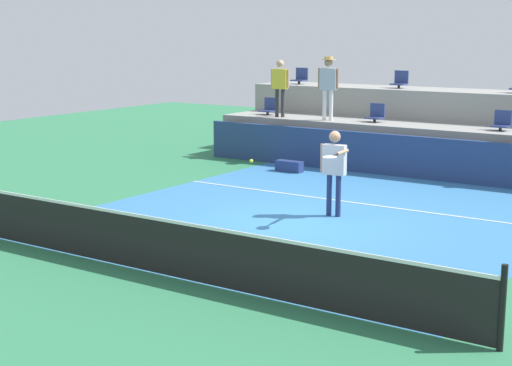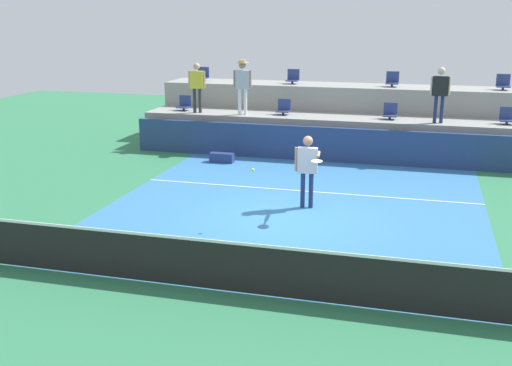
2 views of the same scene
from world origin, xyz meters
TOP-DOWN VIEW (x-y plane):
  - ground_plane at (0.00, 0.00)m, footprint 40.00×40.00m
  - court_inner_paint at (0.00, 1.00)m, footprint 9.00×10.00m
  - court_service_line at (0.00, 2.40)m, footprint 9.00×0.06m
  - tennis_net at (0.00, -4.00)m, footprint 10.48×0.08m
  - sponsor_backboard at (0.00, 6.00)m, footprint 13.00×0.16m
  - seating_tier_lower at (0.00, 7.30)m, footprint 13.00×1.80m
  - seating_tier_upper at (0.00, 9.10)m, footprint 13.00×1.80m
  - stadium_chair_lower_far_left at (-5.34, 7.23)m, footprint 0.44×0.40m
  - stadium_chair_lower_left at (-1.73, 7.23)m, footprint 0.44×0.40m
  - stadium_chair_lower_right at (1.82, 7.23)m, footprint 0.44×0.40m
  - stadium_chair_upper_far_left at (-5.29, 9.03)m, footprint 0.44×0.40m
  - stadium_chair_upper_left at (-1.81, 9.03)m, footprint 0.44×0.40m
  - tennis_player at (0.28, 0.98)m, footprint 0.83×1.20m
  - spectator_leaning_on_rail at (-4.70, 6.85)m, footprint 0.60×0.26m
  - spectator_with_hat at (-3.07, 6.85)m, footprint 0.61×0.51m
  - tennis_ball at (-0.60, -0.72)m, footprint 0.07×0.07m
  - equipment_bag at (-3.22, 4.98)m, footprint 0.76×0.28m

SIDE VIEW (x-z plane):
  - ground_plane at x=0.00m, z-range 0.00..0.00m
  - court_inner_paint at x=0.00m, z-range 0.00..0.01m
  - court_service_line at x=0.00m, z-range 0.01..0.01m
  - equipment_bag at x=-3.22m, z-range 0.00..0.30m
  - tennis_net at x=0.00m, z-range -0.04..1.03m
  - sponsor_backboard at x=0.00m, z-range 0.00..1.10m
  - seating_tier_lower at x=0.00m, z-range 0.00..1.25m
  - seating_tier_upper at x=0.00m, z-range 0.00..2.10m
  - tennis_player at x=0.28m, z-range 0.21..1.99m
  - tennis_ball at x=-0.60m, z-range 1.28..1.35m
  - stadium_chair_lower_far_left at x=-5.34m, z-range 1.20..1.72m
  - stadium_chair_lower_left at x=-1.73m, z-range 1.20..1.72m
  - stadium_chair_lower_right at x=1.82m, z-range 1.20..1.72m
  - spectator_leaning_on_rail at x=-4.70m, z-range 1.43..3.12m
  - stadium_chair_upper_far_left at x=-5.29m, z-range 2.05..2.57m
  - stadium_chair_upper_left at x=-1.81m, z-range 2.05..2.57m
  - spectator_with_hat at x=-3.07m, z-range 1.47..3.30m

